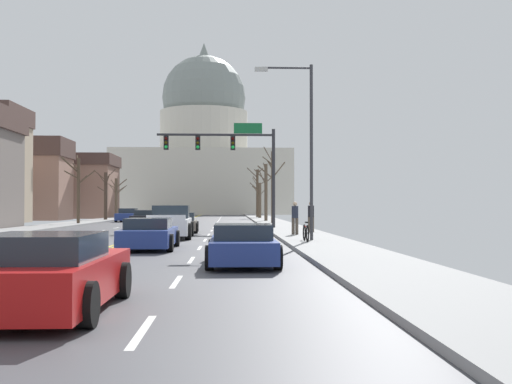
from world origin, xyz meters
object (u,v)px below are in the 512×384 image
at_px(signal_gantry, 232,152).
at_px(sedan_near_00, 181,223).
at_px(street_lamp_right, 303,135).
at_px(sedan_oncoming_00, 145,218).
at_px(bicycle_parked, 306,233).
at_px(sedan_near_02, 149,234).
at_px(sedan_near_04, 48,274).
at_px(pickup_truck_near_01, 170,224).
at_px(sedan_near_03, 243,246).
at_px(pedestrian_00, 311,215).
at_px(pedestrian_01, 295,216).
at_px(sedan_oncoming_01, 128,215).

distance_m(signal_gantry, sedan_near_00, 6.86).
relative_size(street_lamp_right, sedan_near_00, 1.76).
height_order(sedan_oncoming_00, bicycle_parked, sedan_oncoming_00).
xyz_separation_m(street_lamp_right, sedan_near_02, (-6.21, -3.23, -4.15)).
distance_m(sedan_near_00, bicycle_parked, 12.80).
bearing_deg(sedan_near_04, sedan_near_00, 90.18).
bearing_deg(pickup_truck_near_01, sedan_near_03, -76.59).
distance_m(street_lamp_right, pickup_truck_near_01, 8.59).
height_order(sedan_oncoming_00, pedestrian_00, pedestrian_00).
height_order(pickup_truck_near_01, pedestrian_00, pedestrian_00).
relative_size(signal_gantry, pedestrian_00, 4.66).
relative_size(street_lamp_right, pedestrian_01, 4.54).
height_order(sedan_near_00, pedestrian_00, pedestrian_00).
relative_size(pickup_truck_near_01, sedan_oncoming_00, 1.25).
relative_size(sedan_near_00, pedestrian_00, 2.55).
height_order(sedan_near_02, sedan_near_03, sedan_near_02).
height_order(sedan_near_02, pedestrian_00, pedestrian_00).
distance_m(signal_gantry, sedan_near_03, 24.51).
bearing_deg(sedan_near_04, pedestrian_01, 74.04).
xyz_separation_m(sedan_oncoming_01, pedestrian_00, (14.52, -26.91, 0.48)).
relative_size(signal_gantry, sedan_near_00, 1.83).
distance_m(sedan_near_03, sedan_oncoming_00, 32.11).
distance_m(sedan_oncoming_00, pedestrian_00, 18.25).
bearing_deg(pickup_truck_near_01, sedan_near_02, -90.34).
distance_m(signal_gantry, sedan_near_04, 31.79).
height_order(sedan_near_00, sedan_near_04, sedan_near_04).
distance_m(sedan_near_02, sedan_near_03, 7.11).
bearing_deg(sedan_near_03, sedan_near_04, -113.68).
bearing_deg(street_lamp_right, sedan_near_02, -152.53).
height_order(sedan_oncoming_00, pedestrian_01, pedestrian_01).
bearing_deg(sedan_near_03, street_lamp_right, 73.36).
bearing_deg(sedan_near_03, pedestrian_00, 76.20).
height_order(sedan_near_00, pickup_truck_near_01, pickup_truck_near_01).
bearing_deg(sedan_near_04, pickup_truck_near_01, 90.39).
height_order(signal_gantry, sedan_near_04, signal_gantry).
height_order(signal_gantry, street_lamp_right, street_lamp_right).
bearing_deg(bicycle_parked, sedan_oncoming_00, 113.60).
height_order(signal_gantry, bicycle_parked, signal_gantry).
height_order(pickup_truck_near_01, sedan_oncoming_01, pickup_truck_near_01).
bearing_deg(pedestrian_01, sedan_near_04, -105.96).
height_order(pickup_truck_near_01, bicycle_parked, pickup_truck_near_01).
distance_m(sedan_near_03, pedestrian_00, 17.41).
xyz_separation_m(sedan_oncoming_00, pedestrian_01, (9.98, -17.02, 0.48)).
bearing_deg(signal_gantry, pedestrian_01, -71.88).
relative_size(sedan_near_04, sedan_oncoming_01, 0.98).
relative_size(street_lamp_right, pedestrian_00, 4.49).
bearing_deg(bicycle_parked, sedan_oncoming_01, 110.68).
distance_m(sedan_oncoming_00, sedan_oncoming_01, 12.92).
relative_size(sedan_near_02, bicycle_parked, 2.64).
bearing_deg(pickup_truck_near_01, signal_gantry, 72.81).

